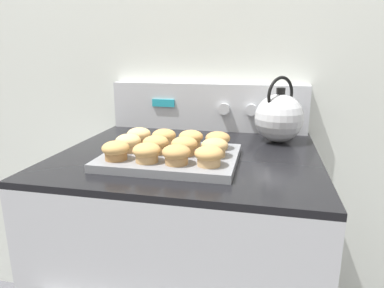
{
  "coord_description": "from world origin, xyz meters",
  "views": [
    {
      "loc": [
        0.22,
        -0.62,
        1.19
      ],
      "look_at": [
        0.03,
        0.28,
        0.95
      ],
      "focal_mm": 32.0,
      "sensor_mm": 36.0,
      "label": 1
    }
  ],
  "objects_px": {
    "muffin_pan": "(171,157)",
    "muffin_r0_c1": "(147,152)",
    "muffin_r1_c1": "(156,144)",
    "tea_kettle": "(279,117)",
    "muffin_r2_c1": "(164,137)",
    "muffin_r1_c3": "(215,147)",
    "muffin_r2_c0": "(139,135)",
    "muffin_r1_c0": "(128,142)",
    "stove_range": "(190,277)",
    "muffin_r0_c0": "(116,150)",
    "muffin_r0_c2": "(176,154)",
    "muffin_r2_c3": "(218,140)",
    "muffin_r1_c2": "(184,146)",
    "muffin_r2_c2": "(191,138)",
    "muffin_r0_c3": "(209,156)"
  },
  "relations": [
    {
      "from": "muffin_r1_c0",
      "to": "tea_kettle",
      "type": "distance_m",
      "value": 0.51
    },
    {
      "from": "muffin_r1_c0",
      "to": "muffin_r0_c0",
      "type": "bearing_deg",
      "value": -90.98
    },
    {
      "from": "muffin_pan",
      "to": "muffin_r0_c2",
      "type": "xyz_separation_m",
      "value": [
        0.04,
        -0.08,
        0.04
      ]
    },
    {
      "from": "muffin_r0_c1",
      "to": "muffin_r0_c0",
      "type": "bearing_deg",
      "value": 178.97
    },
    {
      "from": "muffin_r1_c2",
      "to": "muffin_r2_c2",
      "type": "bearing_deg",
      "value": 90.07
    },
    {
      "from": "muffin_r1_c2",
      "to": "stove_range",
      "type": "bearing_deg",
      "value": 95.09
    },
    {
      "from": "muffin_r1_c1",
      "to": "muffin_r1_c3",
      "type": "height_order",
      "value": "same"
    },
    {
      "from": "muffin_r2_c3",
      "to": "muffin_r0_c2",
      "type": "bearing_deg",
      "value": -115.89
    },
    {
      "from": "muffin_r1_c0",
      "to": "muffin_r2_c0",
      "type": "relative_size",
      "value": 1.0
    },
    {
      "from": "muffin_pan",
      "to": "tea_kettle",
      "type": "bearing_deg",
      "value": 44.07
    },
    {
      "from": "muffin_r0_c2",
      "to": "muffin_r0_c1",
      "type": "bearing_deg",
      "value": -179.88
    },
    {
      "from": "stove_range",
      "to": "muffin_r1_c3",
      "type": "distance_m",
      "value": 0.51
    },
    {
      "from": "muffin_pan",
      "to": "muffin_r0_c0",
      "type": "relative_size",
      "value": 5.07
    },
    {
      "from": "muffin_r0_c1",
      "to": "muffin_r1_c3",
      "type": "height_order",
      "value": "same"
    },
    {
      "from": "stove_range",
      "to": "muffin_r0_c0",
      "type": "height_order",
      "value": "muffin_r0_c0"
    },
    {
      "from": "muffin_r2_c1",
      "to": "tea_kettle",
      "type": "bearing_deg",
      "value": 30.97
    },
    {
      "from": "muffin_r0_c3",
      "to": "muffin_r1_c0",
      "type": "distance_m",
      "value": 0.26
    },
    {
      "from": "muffin_r0_c0",
      "to": "muffin_r1_c3",
      "type": "relative_size",
      "value": 1.0
    },
    {
      "from": "muffin_r0_c3",
      "to": "muffin_r2_c0",
      "type": "distance_m",
      "value": 0.3
    },
    {
      "from": "muffin_r0_c1",
      "to": "muffin_r2_c0",
      "type": "bearing_deg",
      "value": 116.87
    },
    {
      "from": "muffin_pan",
      "to": "muffin_r1_c3",
      "type": "height_order",
      "value": "muffin_r1_c3"
    },
    {
      "from": "muffin_r0_c1",
      "to": "muffin_r2_c1",
      "type": "height_order",
      "value": "same"
    },
    {
      "from": "muffin_r0_c0",
      "to": "muffin_r1_c3",
      "type": "bearing_deg",
      "value": 18.85
    },
    {
      "from": "muffin_r0_c1",
      "to": "muffin_r0_c2",
      "type": "xyz_separation_m",
      "value": [
        0.08,
        0.0,
        0.0
      ]
    },
    {
      "from": "muffin_r1_c0",
      "to": "muffin_r2_c0",
      "type": "distance_m",
      "value": 0.09
    },
    {
      "from": "muffin_r0_c2",
      "to": "muffin_r2_c0",
      "type": "relative_size",
      "value": 1.0
    },
    {
      "from": "muffin_pan",
      "to": "muffin_r0_c1",
      "type": "xyz_separation_m",
      "value": [
        -0.04,
        -0.08,
        0.04
      ]
    },
    {
      "from": "muffin_r2_c0",
      "to": "muffin_r2_c2",
      "type": "distance_m",
      "value": 0.16
    },
    {
      "from": "muffin_r2_c1",
      "to": "muffin_r0_c0",
      "type": "bearing_deg",
      "value": -116.06
    },
    {
      "from": "muffin_r0_c0",
      "to": "muffin_r0_c2",
      "type": "height_order",
      "value": "same"
    },
    {
      "from": "tea_kettle",
      "to": "muffin_r0_c0",
      "type": "bearing_deg",
      "value": -138.72
    },
    {
      "from": "muffin_r0_c2",
      "to": "muffin_r2_c1",
      "type": "distance_m",
      "value": 0.19
    },
    {
      "from": "muffin_r1_c2",
      "to": "tea_kettle",
      "type": "height_order",
      "value": "tea_kettle"
    },
    {
      "from": "muffin_r0_c3",
      "to": "muffin_r1_c0",
      "type": "relative_size",
      "value": 1.0
    },
    {
      "from": "muffin_r1_c3",
      "to": "muffin_r2_c0",
      "type": "bearing_deg",
      "value": 161.64
    },
    {
      "from": "muffin_r1_c2",
      "to": "muffin_r2_c3",
      "type": "relative_size",
      "value": 1.0
    },
    {
      "from": "muffin_r1_c0",
      "to": "muffin_r2_c3",
      "type": "distance_m",
      "value": 0.26
    },
    {
      "from": "muffin_r0_c3",
      "to": "muffin_r1_c3",
      "type": "relative_size",
      "value": 1.0
    },
    {
      "from": "muffin_r0_c1",
      "to": "tea_kettle",
      "type": "height_order",
      "value": "tea_kettle"
    },
    {
      "from": "muffin_r1_c0",
      "to": "muffin_r1_c3",
      "type": "relative_size",
      "value": 1.0
    },
    {
      "from": "muffin_r0_c0",
      "to": "tea_kettle",
      "type": "xyz_separation_m",
      "value": [
        0.42,
        0.37,
        0.04
      ]
    },
    {
      "from": "muffin_r1_c1",
      "to": "tea_kettle",
      "type": "relative_size",
      "value": 0.33
    },
    {
      "from": "muffin_pan",
      "to": "muffin_r2_c3",
      "type": "relative_size",
      "value": 5.07
    },
    {
      "from": "muffin_r1_c3",
      "to": "muffin_r2_c0",
      "type": "distance_m",
      "value": 0.26
    },
    {
      "from": "muffin_r1_c2",
      "to": "muffin_r2_c1",
      "type": "height_order",
      "value": "same"
    },
    {
      "from": "muffin_r0_c0",
      "to": "muffin_r2_c2",
      "type": "relative_size",
      "value": 1.0
    },
    {
      "from": "muffin_r1_c1",
      "to": "muffin_r2_c0",
      "type": "height_order",
      "value": "same"
    },
    {
      "from": "muffin_r1_c3",
      "to": "muffin_r0_c1",
      "type": "bearing_deg",
      "value": -152.02
    },
    {
      "from": "muffin_r0_c2",
      "to": "muffin_r2_c3",
      "type": "bearing_deg",
      "value": 64.11
    },
    {
      "from": "muffin_pan",
      "to": "muffin_r0_c0",
      "type": "bearing_deg",
      "value": -146.46
    }
  ]
}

